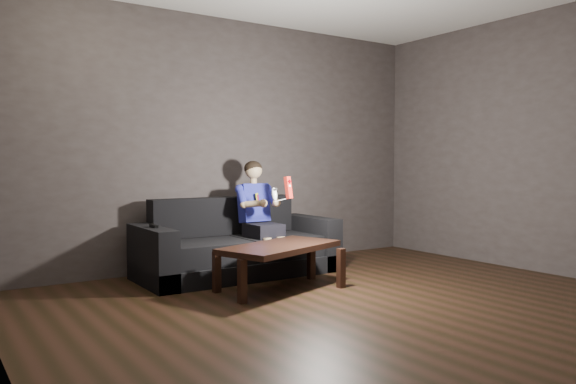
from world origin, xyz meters
TOP-DOWN VIEW (x-y plane):
  - floor at (0.00, 0.00)m, footprint 5.00×5.00m
  - back_wall at (0.00, 2.50)m, footprint 5.00×0.04m
  - left_wall at (-2.50, 0.00)m, footprint 0.04×5.00m
  - sofa at (-0.18, 1.98)m, footprint 2.00×0.86m
  - child at (0.04, 1.93)m, footprint 0.44×0.54m
  - wii_remote_red at (0.13, 1.51)m, footprint 0.07×0.09m
  - nunchuk_white at (-0.03, 1.51)m, footprint 0.06×0.09m
  - wii_remote_black at (-1.09, 1.90)m, footprint 0.04×0.14m
  - coffee_table at (-0.20, 1.16)m, footprint 1.25×0.90m

SIDE VIEW (x-z plane):
  - floor at x=0.00m, z-range 0.00..0.00m
  - sofa at x=-0.18m, z-range -0.13..0.64m
  - coffee_table at x=-0.20m, z-range 0.15..0.56m
  - wii_remote_black at x=-1.09m, z-range 0.54..0.57m
  - child at x=0.04m, z-range 0.13..1.22m
  - nunchuk_white at x=-0.03m, z-range 0.77..0.90m
  - wii_remote_red at x=0.13m, z-range 0.78..1.00m
  - back_wall at x=0.00m, z-range 0.00..2.70m
  - left_wall at x=-2.50m, z-range 0.00..2.70m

